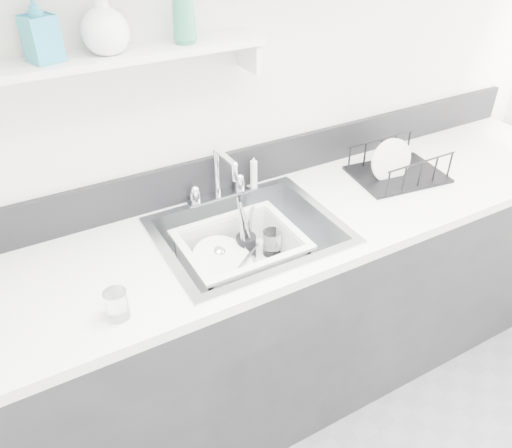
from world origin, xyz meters
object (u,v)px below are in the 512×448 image
wash_tub (241,256)px  dish_rack (399,162)px  sink (249,251)px  counter_run (250,323)px

wash_tub → dish_rack: size_ratio=1.13×
sink → wash_tub: 0.05m
counter_run → dish_rack: size_ratio=8.70×
counter_run → wash_tub: counter_run is taller
wash_tub → dish_rack: (0.78, 0.07, 0.15)m
counter_run → dish_rack: 0.90m
sink → dish_rack: 0.75m
sink → dish_rack: dish_rack is taller
counter_run → wash_tub: (-0.04, -0.02, 0.37)m
sink → wash_tub: size_ratio=1.54×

